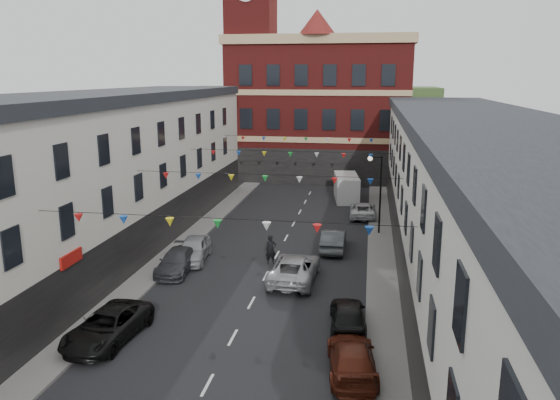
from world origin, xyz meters
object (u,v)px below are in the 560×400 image
Objects in this scene: street_lamp at (377,184)px; car_left_c at (108,326)px; car_left_d at (177,261)px; moving_car at (294,268)px; car_right_e at (334,240)px; pedestrian at (271,250)px; car_left_e at (194,249)px; car_right_f at (363,210)px; car_right_d at (348,315)px; white_van at (346,188)px; car_right_c at (352,358)px.

street_lamp reaches higher than car_left_c.
car_left_d is 0.83× the size of moving_car.
pedestrian is (-3.74, -3.51, 0.21)m from car_right_e.
pedestrian is (5.43, 11.38, 0.23)m from car_left_c.
car_left_c is 9.06m from car_left_d.
car_right_f is at bearing 44.04° from car_left_e.
car_left_c is at bearing 51.63° from moving_car.
pedestrian is at bearing 20.13° from car_left_d.
car_right_f is (0.33, 21.24, -0.06)m from car_right_d.
car_left_e is at bearing 158.02° from pedestrian.
moving_car is at bearing -64.30° from car_right_d.
car_right_e is (9.17, 5.83, 0.07)m from car_left_d.
street_lamp is 1.10× the size of white_van.
pedestrian is (-5.57, -12.85, 0.30)m from car_right_f.
car_right_f is (10.64, 13.01, -0.13)m from car_left_e.
white_van is (-1.37, 27.77, 0.50)m from car_right_d.
car_left_e is at bearing -43.18° from car_right_d.
street_lamp reaches higher than pedestrian.
moving_car is 1.02× the size of white_van.
car_left_c is at bearing 11.03° from car_right_d.
street_lamp is at bearing -99.30° from car_right_c.
car_right_e is at bearing 29.44° from car_left_d.
car_right_d is (-0.33, 4.00, 0.03)m from car_right_c.
car_left_c is 1.23× the size of car_right_d.
car_left_e is (0.36, 11.21, 0.06)m from car_left_c.
street_lamp is 1.29× the size of car_right_c.
pedestrian is (-6.62, -7.82, -2.96)m from street_lamp.
car_right_c reaches higher than car_right_f.
car_left_c is 2.70× the size of pedestrian.
car_left_d is 1.11× the size of car_right_d.
moving_car is (-3.70, 9.77, 0.10)m from car_right_c.
moving_car is at bearing -78.24° from pedestrian.
car_right_e reaches higher than car_right_f.
car_right_c is at bearing -94.19° from white_van.
car_right_e is (8.81, 3.67, -0.03)m from car_left_e.
car_right_c is at bearing -92.97° from street_lamp.
car_left_e is 1.10× the size of car_right_d.
car_right_d is at bearing -94.42° from white_van.
pedestrian is at bearing -108.56° from white_van.
car_left_c is at bearing -11.62° from car_right_c.
car_left_e is (-11.69, -7.98, -3.13)m from street_lamp.
white_van is at bearing -91.77° from car_right_d.
moving_car is at bearing -75.60° from car_right_c.
car_left_e reaches higher than car_left_c.
car_left_e is at bearing 22.78° from car_right_e.
white_van is (8.94, 19.54, 0.43)m from car_left_e.
car_left_d is 10.87m from car_right_e.
car_right_e is 5.13m from pedestrian.
pedestrian is (5.07, 0.16, 0.17)m from car_left_e.
moving_car is at bearing -114.47° from street_lamp.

